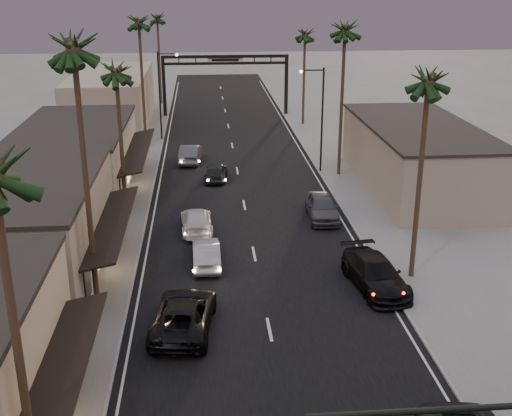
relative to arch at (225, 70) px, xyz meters
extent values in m
plane|color=slate|center=(0.00, -30.00, -5.53)|extent=(200.00, 200.00, 0.00)
cube|color=black|center=(0.00, -25.00, -5.53)|extent=(14.00, 120.00, 0.02)
cube|color=slate|center=(-9.50, -18.00, -5.47)|extent=(5.00, 92.00, 0.12)
cube|color=slate|center=(9.50, -18.00, -5.47)|extent=(5.00, 92.00, 0.12)
cube|color=gray|center=(-13.00, -44.00, -2.78)|extent=(8.00, 14.00, 5.50)
cube|color=#C3B395|center=(-13.00, -28.00, -3.03)|extent=(8.00, 16.00, 5.00)
cube|color=gray|center=(-13.00, -5.00, -2.53)|extent=(8.00, 20.00, 6.00)
cube|color=gray|center=(14.00, -30.00, -3.03)|extent=(8.00, 18.00, 5.00)
cylinder|color=black|center=(3.40, -66.00, 1.07)|extent=(8.40, 0.16, 0.16)
cube|color=black|center=(-7.40, 0.00, -2.03)|extent=(0.40, 0.40, 7.00)
cube|color=black|center=(7.40, 0.00, -2.03)|extent=(0.40, 0.40, 7.00)
cube|color=black|center=(0.00, 0.00, 1.57)|extent=(15.20, 0.35, 0.35)
cube|color=black|center=(0.00, 0.00, 0.77)|extent=(15.20, 0.30, 0.30)
cube|color=beige|center=(0.00, -0.02, 1.17)|extent=(4.20, 0.12, 1.00)
cylinder|color=black|center=(7.20, -25.00, -1.03)|extent=(0.16, 0.16, 9.00)
cylinder|color=black|center=(6.20, -25.00, 3.27)|extent=(2.00, 0.12, 0.12)
sphere|color=#FFD899|center=(5.30, -25.00, 3.17)|extent=(0.30, 0.30, 0.30)
cylinder|color=black|center=(-7.20, -12.00, -1.03)|extent=(0.16, 0.16, 9.00)
cylinder|color=black|center=(-6.20, -12.00, 3.27)|extent=(2.00, 0.12, 0.12)
sphere|color=#FFD899|center=(-5.30, -12.00, 3.17)|extent=(0.30, 0.30, 0.30)
cylinder|color=#38281C|center=(-8.60, -61.00, -0.03)|extent=(0.28, 0.28, 11.00)
cylinder|color=#38281C|center=(-8.60, -48.00, 0.97)|extent=(0.28, 0.28, 13.00)
sphere|color=black|center=(-8.60, -48.00, 8.07)|extent=(3.20, 3.20, 3.20)
cylinder|color=#38281C|center=(-8.60, -34.00, -0.53)|extent=(0.28, 0.28, 10.00)
sphere|color=black|center=(-8.60, -34.00, 5.07)|extent=(3.20, 3.20, 3.20)
cylinder|color=#38281C|center=(-8.60, -15.00, 0.47)|extent=(0.28, 0.28, 12.00)
sphere|color=black|center=(-8.60, -15.00, 7.07)|extent=(3.20, 3.20, 3.20)
cylinder|color=#38281C|center=(8.60, -46.00, -0.03)|extent=(0.28, 0.28, 11.00)
sphere|color=black|center=(8.60, -46.00, 6.07)|extent=(3.20, 3.20, 3.20)
cylinder|color=#38281C|center=(8.60, -26.00, 0.47)|extent=(0.28, 0.28, 12.00)
sphere|color=black|center=(8.60, -26.00, 7.07)|extent=(3.20, 3.20, 3.20)
cylinder|color=#38281C|center=(8.60, -6.00, -0.53)|extent=(0.28, 0.28, 10.00)
sphere|color=black|center=(8.60, -6.00, 5.07)|extent=(3.20, 3.20, 3.20)
cylinder|color=#38281C|center=(-8.30, 8.00, -0.03)|extent=(0.28, 0.28, 11.00)
sphere|color=black|center=(-8.30, 8.00, 6.07)|extent=(3.20, 3.20, 3.20)
imported|color=black|center=(-4.09, -50.64, -4.71)|extent=(3.45, 6.19, 1.64)
imported|color=#97979C|center=(-2.93, -43.31, -4.80)|extent=(1.66, 4.50, 1.47)
imported|color=silver|center=(-3.52, -37.81, -4.81)|extent=(2.24, 5.07, 1.45)
imported|color=black|center=(-1.92, -26.51, -4.80)|extent=(2.22, 4.45, 1.46)
imported|color=#47474C|center=(-4.11, -20.80, -4.72)|extent=(2.18, 5.10, 1.63)
imported|color=black|center=(6.20, -47.10, -4.68)|extent=(3.16, 6.14, 1.70)
imported|color=#414145|center=(5.26, -36.27, -4.67)|extent=(2.22, 5.12, 1.72)
camera|label=1|loc=(-2.95, -77.98, 10.54)|focal=45.00mm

